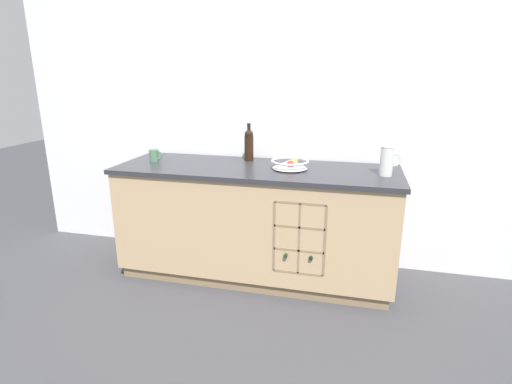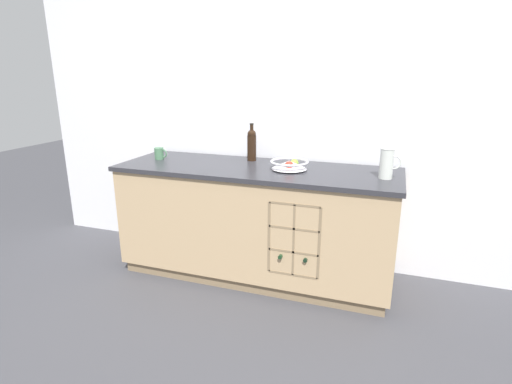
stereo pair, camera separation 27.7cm
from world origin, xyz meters
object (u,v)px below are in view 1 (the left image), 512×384
white_pitcher (387,160)px  standing_wine_bottle (249,144)px  fruit_bowl (290,164)px  ceramic_mug (154,155)px

white_pitcher → standing_wine_bottle: bearing=166.7°
fruit_bowl → white_pitcher: white_pitcher is taller
fruit_bowl → ceramic_mug: ceramic_mug is taller
ceramic_mug → white_pitcher: bearing=-1.5°
ceramic_mug → standing_wine_bottle: (0.76, 0.21, 0.09)m
white_pitcher → fruit_bowl: bearing=178.1°
fruit_bowl → standing_wine_bottle: bearing=148.8°
fruit_bowl → standing_wine_bottle: size_ratio=0.94×
fruit_bowl → standing_wine_bottle: (-0.39, 0.23, 0.09)m
fruit_bowl → white_pitcher: bearing=-1.9°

